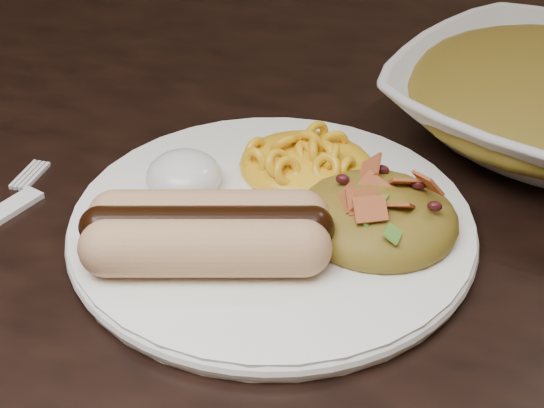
# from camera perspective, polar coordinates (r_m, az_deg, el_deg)

# --- Properties ---
(table) EXTENTS (1.60, 0.90, 0.75)m
(table) POSITION_cam_1_polar(r_m,az_deg,el_deg) (0.64, -6.57, -5.70)
(table) COLOR black
(table) RESTS_ON floor
(plate) EXTENTS (0.33, 0.33, 0.01)m
(plate) POSITION_cam_1_polar(r_m,az_deg,el_deg) (0.53, -0.00, -1.47)
(plate) COLOR white
(plate) RESTS_ON table
(hotdog) EXTENTS (0.13, 0.10, 0.03)m
(hotdog) POSITION_cam_1_polar(r_m,az_deg,el_deg) (0.49, -4.49, -1.86)
(hotdog) COLOR tan
(hotdog) RESTS_ON plate
(mac_and_cheese) EXTENTS (0.10, 0.09, 0.04)m
(mac_and_cheese) POSITION_cam_1_polar(r_m,az_deg,el_deg) (0.56, 2.42, 3.80)
(mac_and_cheese) COLOR yellow
(mac_and_cheese) RESTS_ON plate
(sour_cream) EXTENTS (0.06, 0.06, 0.03)m
(sour_cream) POSITION_cam_1_polar(r_m,az_deg,el_deg) (0.55, -6.10, 2.56)
(sour_cream) COLOR white
(sour_cream) RESTS_ON plate
(taco_salad) EXTENTS (0.10, 0.10, 0.04)m
(taco_salad) POSITION_cam_1_polar(r_m,az_deg,el_deg) (0.51, 7.27, -0.07)
(taco_salad) COLOR #99341B
(taco_salad) RESTS_ON plate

